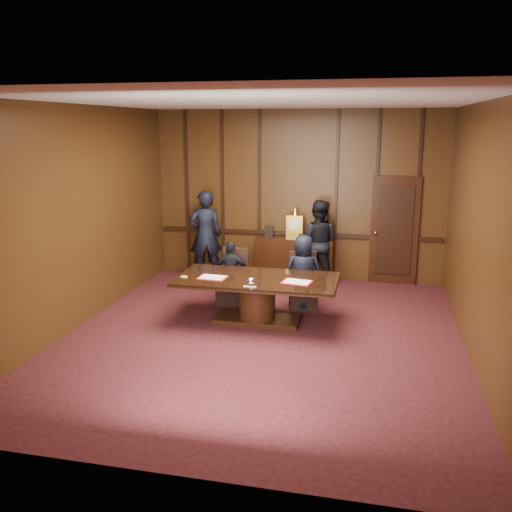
{
  "coord_description": "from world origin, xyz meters",
  "views": [
    {
      "loc": [
        1.61,
        -7.65,
        3.17
      ],
      "look_at": [
        -0.3,
        0.92,
        1.05
      ],
      "focal_mm": 38.0,
      "sensor_mm": 36.0,
      "label": 1
    }
  ],
  "objects_px": {
    "sideboard": "(294,257)",
    "signatory_right": "(303,273)",
    "witness_right": "(318,242)",
    "conference_table": "(257,292)",
    "signatory_left": "(231,273)",
    "witness_left": "(205,235)"
  },
  "relations": [
    {
      "from": "sideboard",
      "to": "witness_left",
      "type": "bearing_deg",
      "value": -171.83
    },
    {
      "from": "signatory_right",
      "to": "conference_table",
      "type": "bearing_deg",
      "value": 40.28
    },
    {
      "from": "witness_left",
      "to": "witness_right",
      "type": "distance_m",
      "value": 2.36
    },
    {
      "from": "conference_table",
      "to": "witness_left",
      "type": "xyz_separation_m",
      "value": [
        -1.63,
        2.36,
        0.42
      ]
    },
    {
      "from": "signatory_right",
      "to": "witness_right",
      "type": "relative_size",
      "value": 0.78
    },
    {
      "from": "signatory_left",
      "to": "witness_left",
      "type": "bearing_deg",
      "value": -65.71
    },
    {
      "from": "witness_left",
      "to": "conference_table",
      "type": "bearing_deg",
      "value": 102.89
    },
    {
      "from": "signatory_right",
      "to": "witness_left",
      "type": "xyz_separation_m",
      "value": [
        -2.28,
        1.56,
        0.26
      ]
    },
    {
      "from": "sideboard",
      "to": "conference_table",
      "type": "bearing_deg",
      "value": -94.82
    },
    {
      "from": "sideboard",
      "to": "signatory_left",
      "type": "relative_size",
      "value": 1.37
    },
    {
      "from": "signatory_left",
      "to": "witness_right",
      "type": "relative_size",
      "value": 0.67
    },
    {
      "from": "signatory_right",
      "to": "signatory_left",
      "type": "bearing_deg",
      "value": -10.62
    },
    {
      "from": "witness_right",
      "to": "conference_table",
      "type": "bearing_deg",
      "value": 81.71
    },
    {
      "from": "sideboard",
      "to": "witness_right",
      "type": "xyz_separation_m",
      "value": [
        0.5,
        -0.16,
        0.38
      ]
    },
    {
      "from": "signatory_right",
      "to": "witness_left",
      "type": "bearing_deg",
      "value": -45.01
    },
    {
      "from": "witness_left",
      "to": "witness_right",
      "type": "height_order",
      "value": "witness_left"
    },
    {
      "from": "signatory_right",
      "to": "witness_right",
      "type": "distance_m",
      "value": 1.68
    },
    {
      "from": "sideboard",
      "to": "signatory_right",
      "type": "xyz_separation_m",
      "value": [
        0.43,
        -1.83,
        0.18
      ]
    },
    {
      "from": "signatory_left",
      "to": "signatory_right",
      "type": "relative_size",
      "value": 0.87
    },
    {
      "from": "sideboard",
      "to": "signatory_left",
      "type": "bearing_deg",
      "value": -115.5
    },
    {
      "from": "conference_table",
      "to": "signatory_right",
      "type": "bearing_deg",
      "value": 50.91
    },
    {
      "from": "sideboard",
      "to": "signatory_right",
      "type": "height_order",
      "value": "sideboard"
    }
  ]
}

